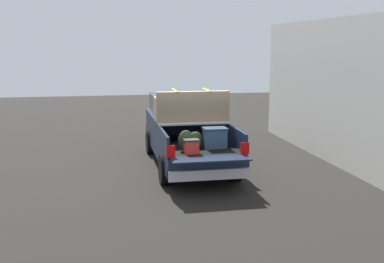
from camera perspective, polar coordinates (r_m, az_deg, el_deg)
The scene contains 3 objects.
ground_plane at distance 13.67m, azimuth -0.47°, elevation -4.09°, with size 40.00×40.00×0.00m, color black.
pickup_truck at distance 13.82m, azimuth -0.75°, elevation 0.17°, with size 6.05×2.06×2.23m.
building_facade at distance 13.98m, azimuth 17.91°, elevation 4.45°, with size 11.12×0.36×4.19m, color silver.
Camera 1 is at (-13.03, 2.37, 3.41)m, focal length 44.22 mm.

